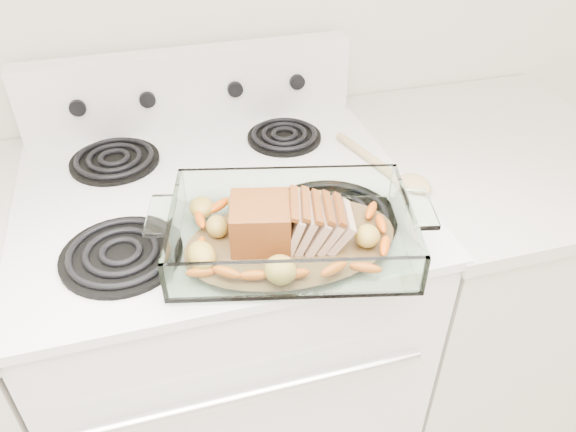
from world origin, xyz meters
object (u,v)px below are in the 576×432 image
object	(u,v)px
electric_range	(229,338)
counter_right	(465,291)
baking_dish	(291,235)
pork_roast	(280,225)

from	to	relation	value
electric_range	counter_right	xyz separation A→B (m)	(0.66, -0.00, -0.02)
electric_range	baking_dish	size ratio (longest dim) A/B	2.75
counter_right	pork_roast	xyz separation A→B (m)	(-0.59, -0.22, 0.52)
baking_dish	pork_roast	size ratio (longest dim) A/B	1.96
electric_range	counter_right	size ratio (longest dim) A/B	1.20
baking_dish	counter_right	bearing A→B (deg)	34.45
counter_right	pork_roast	size ratio (longest dim) A/B	4.50
electric_range	counter_right	world-z (taller)	electric_range
electric_range	baking_dish	world-z (taller)	electric_range
electric_range	pork_roast	world-z (taller)	electric_range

